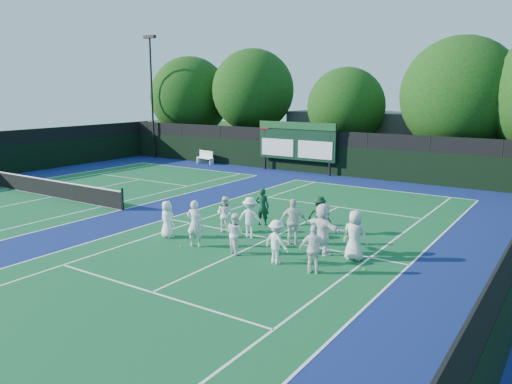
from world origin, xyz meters
The scene contains 31 objects.
ground centered at (0.00, 0.00, 0.00)m, with size 120.00×120.00×0.00m, color #17360E.
court_apron centered at (-6.00, 1.00, 0.00)m, with size 34.00×32.00×0.01m, color navy.
near_court centered at (0.00, 1.00, 0.01)m, with size 11.05×23.85×0.01m.
left_court centered at (-14.00, 1.00, 0.01)m, with size 11.05×23.85×0.01m.
back_fence centered at (-6.00, 16.00, 1.36)m, with size 34.00×0.08×3.00m.
scoreboard centered at (-7.01, 15.59, 2.19)m, with size 6.00×0.21×3.55m.
clubhouse centered at (-2.00, 24.00, 2.00)m, with size 18.00×6.00×4.00m, color #545458.
light_pole_left centered at (-21.00, 15.70, 6.30)m, with size 1.20×0.30×10.12m.
tennis_net centered at (-14.00, 1.00, 0.49)m, with size 11.30×0.10×1.10m.
bench centered at (-15.04, 15.37, 0.55)m, with size 1.67×0.76×1.02m.
tree_a centered at (-19.95, 19.58, 4.95)m, with size 7.04×7.04×8.65m.
tree_b centered at (-13.16, 19.58, 5.51)m, with size 6.69×6.69×9.03m.
tree_c centered at (-4.92, 19.58, 4.39)m, with size 5.67×5.67×7.37m.
tree_d centered at (2.92, 19.58, 5.19)m, with size 7.52×7.52×9.14m.
tennis_ball_0 centered at (-2.17, -1.79, 0.03)m, with size 0.07×0.07×0.07m, color yellow.
tennis_ball_1 centered at (2.46, 2.82, 0.03)m, with size 0.07×0.07×0.07m, color yellow.
tennis_ball_2 centered at (2.63, 0.47, 0.03)m, with size 0.07×0.07×0.07m, color yellow.
tennis_ball_4 centered at (1.30, 2.59, 0.03)m, with size 0.07×0.07×0.07m, color yellow.
tennis_ball_5 centered at (4.39, -0.29, 0.03)m, with size 0.07×0.07×0.07m, color yellow.
player_front_0 centered at (-3.46, -1.10, 0.74)m, with size 0.72×0.47×1.47m, color white.
player_front_1 centered at (-1.78, -1.39, 0.88)m, with size 0.64×0.42×1.77m, color silver.
player_front_2 centered at (-0.07, -1.19, 0.74)m, with size 0.72×0.56×1.47m, color white.
player_front_3 centered at (1.68, -1.28, 0.75)m, with size 0.97×0.56×1.50m, color white.
player_front_4 centered at (3.15, -1.42, 0.79)m, with size 0.93×0.39×1.59m, color white.
player_back_0 centered at (-2.05, 0.79, 0.75)m, with size 0.73×0.57×1.50m, color white.
player_back_1 centered at (-0.74, 0.68, 0.81)m, with size 1.05×0.60×1.63m, color white.
player_back_2 centered at (1.11, 0.86, 0.88)m, with size 1.03×0.43×1.76m, color silver.
player_back_3 centered at (2.53, 0.46, 0.92)m, with size 1.71×0.54×1.84m, color white.
player_back_4 centered at (3.71, 0.50, 0.87)m, with size 0.85×0.56×1.75m, color silver.
coach_left centered at (-1.35, 2.50, 0.82)m, with size 0.60×0.39×1.63m, color #0F3821.
coach_right centered at (1.27, 2.69, 0.78)m, with size 1.00×0.58×1.55m, color #0E361C.
Camera 1 is at (9.97, -14.93, 5.72)m, focal length 35.00 mm.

